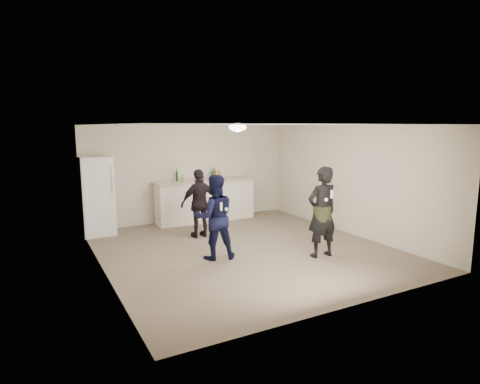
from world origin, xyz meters
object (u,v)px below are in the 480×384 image
woman (322,212)px  man (215,217)px  spectator (200,203)px  fridge (97,196)px  counter (206,201)px  shaker (183,179)px

woman → man: bearing=-23.2°
spectator → fridge: bearing=-35.2°
counter → shaker: (-0.66, -0.11, 0.65)m
counter → fridge: 2.75m
fridge → woman: 5.08m
woman → spectator: woman is taller
man → spectator: size_ratio=1.04×
counter → woman: woman is taller
woman → fridge: bearing=-44.8°
counter → spectator: spectator is taller
man → woman: bearing=167.9°
counter → spectator: size_ratio=1.69×
counter → man: size_ratio=1.63×
counter → man: bearing=-110.2°
fridge → woman: size_ratio=1.04×
counter → man: man is taller
counter → shaker: 0.93m
shaker → woman: woman is taller
fridge → spectator: bearing=-33.7°
counter → fridge: size_ratio=1.44×
man → spectator: (0.33, 1.50, -0.03)m
man → fridge: bearing=-46.8°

